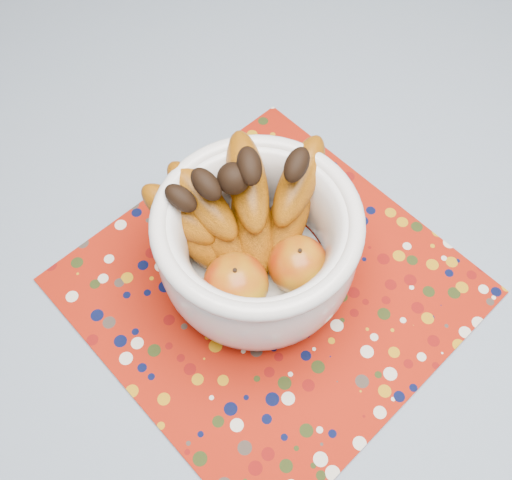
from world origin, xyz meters
TOP-DOWN VIEW (x-y plane):
  - table at (0.00, 0.00)m, footprint 1.20×1.20m
  - tablecloth at (0.00, 0.00)m, footprint 1.32×1.32m
  - placemat at (-0.08, -0.02)m, footprint 0.58×0.58m
  - fruit_bowl at (-0.09, 0.01)m, footprint 0.31×0.25m

SIDE VIEW (x-z plane):
  - table at x=0.00m, z-range 0.30..1.05m
  - tablecloth at x=0.00m, z-range 0.75..0.76m
  - placemat at x=-0.08m, z-range 0.76..0.76m
  - fruit_bowl at x=-0.09m, z-range 0.75..0.95m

